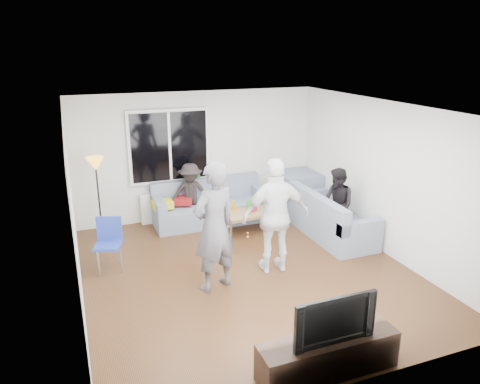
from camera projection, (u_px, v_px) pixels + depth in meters
name	position (u px, v px, depth m)	size (l,w,h in m)	color
floor	(248.00, 273.00, 7.31)	(5.00, 5.50, 0.04)	#56351C
ceiling	(248.00, 107.00, 6.50)	(5.00, 5.50, 0.04)	white
wall_back	(198.00, 155.00, 9.37)	(5.00, 0.04, 2.60)	silver
wall_front	(354.00, 278.00, 4.44)	(5.00, 0.04, 2.60)	silver
wall_left	(72.00, 216.00, 6.05)	(0.04, 5.50, 2.60)	silver
wall_right	(385.00, 178.00, 7.76)	(0.04, 5.50, 2.60)	silver
window_frame	(169.00, 146.00, 9.01)	(1.62, 0.06, 1.47)	white
window_glass	(170.00, 147.00, 8.98)	(1.50, 0.02, 1.35)	black
window_mullion	(170.00, 147.00, 8.97)	(0.05, 0.03, 1.35)	white
radiator	(173.00, 206.00, 9.36)	(1.30, 0.12, 0.62)	silver
potted_plant	(196.00, 182.00, 9.36)	(0.18, 0.15, 0.33)	#2C7030
vase	(157.00, 190.00, 9.11)	(0.15, 0.15, 0.16)	white
sofa_back_section	(211.00, 202.00, 9.23)	(2.30, 0.85, 0.85)	slate
sofa_right_section	(331.00, 214.00, 8.57)	(0.85, 2.00, 0.85)	slate
sofa_corner	(298.00, 191.00, 9.90)	(0.85, 0.85, 0.85)	slate
cushion_yellow	(163.00, 204.00, 8.85)	(0.38, 0.32, 0.14)	gold
cushion_red	(183.00, 201.00, 9.07)	(0.36, 0.30, 0.13)	maroon
coffee_table	(251.00, 221.00, 8.88)	(1.10, 0.60, 0.40)	#9D744C
pitcher	(253.00, 207.00, 8.81)	(0.17, 0.17, 0.17)	maroon
side_chair	(108.00, 246.00, 7.22)	(0.40, 0.40, 0.86)	#24399D
floor_lamp	(99.00, 199.00, 8.30)	(0.32, 0.32, 1.56)	gold
player_left	(214.00, 227.00, 6.54)	(0.71, 0.47, 1.94)	#4D4C51
player_right	(276.00, 216.00, 7.10)	(1.08, 0.45, 1.84)	silver
spectator_right	(337.00, 205.00, 8.35)	(0.66, 0.51, 1.35)	black
spectator_back	(191.00, 194.00, 9.05)	(0.82, 0.47, 1.26)	black
tv_console	(328.00, 355.00, 5.00)	(1.60, 0.40, 0.44)	#2E2117
television	(331.00, 316.00, 4.85)	(0.96, 0.13, 0.55)	black
bottle_a	(234.00, 206.00, 8.81)	(0.07, 0.07, 0.20)	#BF830B
bottle_e	(266.00, 201.00, 9.05)	(0.07, 0.07, 0.21)	black
bottle_b	(249.00, 207.00, 8.62)	(0.08, 0.08, 0.27)	green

